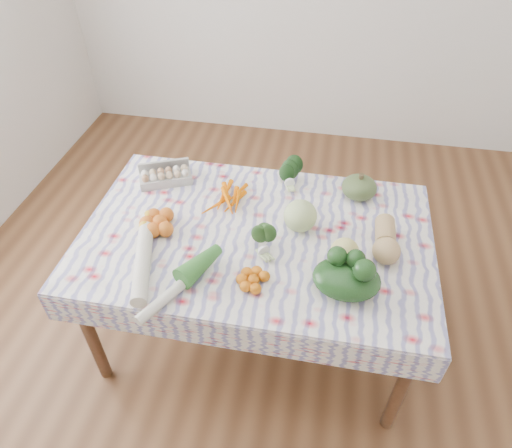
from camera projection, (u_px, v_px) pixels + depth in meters
name	position (u px, v px, depth m)	size (l,w,h in m)	color
ground	(256.00, 327.00, 2.69)	(4.50, 4.50, 0.00)	brown
dining_table	(256.00, 245.00, 2.23)	(1.60, 1.00, 0.75)	brown
tablecloth	(256.00, 234.00, 2.18)	(1.66, 1.06, 0.01)	white
egg_carton	(166.00, 178.00, 2.44)	(0.27, 0.11, 0.07)	#B3B2AD
carrot_bunch	(230.00, 200.00, 2.33)	(0.22, 0.20, 0.04)	#EE6B00
kale_bunch	(289.00, 174.00, 2.42)	(0.14, 0.12, 0.12)	#153412
kabocha_squash	(359.00, 187.00, 2.34)	(0.18, 0.18, 0.12)	#45592E
cabbage	(300.00, 216.00, 2.15)	(0.16, 0.16, 0.16)	#B5CE81
butternut_squash	(386.00, 239.00, 2.06)	(0.12, 0.27, 0.12)	tan
orange_cluster	(160.00, 222.00, 2.17)	(0.24, 0.24, 0.08)	orange
broccoli	(260.00, 242.00, 2.06)	(0.13, 0.13, 0.10)	#23481A
mandarin_cluster	(253.00, 279.00, 1.93)	(0.17, 0.17, 0.05)	orange
grapefruit	(345.00, 252.00, 1.99)	(0.13, 0.13, 0.13)	#CDC66A
spinach_bag	(346.00, 279.00, 1.88)	(0.28, 0.23, 0.12)	black
daikon	(143.00, 261.00, 1.99)	(0.07, 0.07, 0.48)	beige
leek	(180.00, 285.00, 1.90)	(0.05, 0.05, 0.46)	beige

